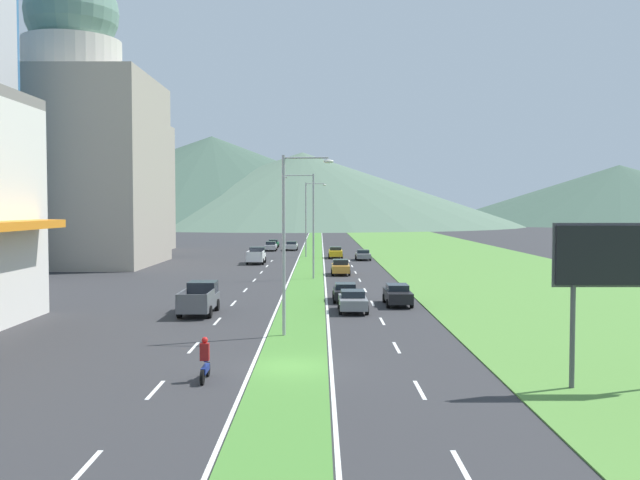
{
  "coord_description": "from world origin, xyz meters",
  "views": [
    {
      "loc": [
        1.26,
        -30.43,
        7.04
      ],
      "look_at": [
        0.93,
        47.95,
        3.39
      ],
      "focal_mm": 39.38,
      "sensor_mm": 36.0,
      "label": 1
    }
  ],
  "objects_px": {
    "car_2": "(401,294)",
    "car_8": "(274,246)",
    "car_6": "(348,292)",
    "car_7": "(366,255)",
    "street_lamp_far": "(311,215)",
    "car_4": "(343,267)",
    "motorcycle_rider": "(208,362)",
    "car_5": "(356,301)",
    "billboard_roadside": "(621,264)",
    "car_3": "(295,246)",
    "car_1": "(276,243)",
    "street_lamp_near": "(292,234)",
    "pickup_truck_0": "(259,256)",
    "car_0": "(338,252)",
    "street_lamp_mid": "(313,219)",
    "pickup_truck_1": "(203,299)"
  },
  "relations": [
    {
      "from": "street_lamp_far",
      "to": "pickup_truck_0",
      "type": "bearing_deg",
      "value": -118.97
    },
    {
      "from": "street_lamp_far",
      "to": "pickup_truck_1",
      "type": "distance_m",
      "value": 53.32
    },
    {
      "from": "car_1",
      "to": "car_2",
      "type": "relative_size",
      "value": 0.94
    },
    {
      "from": "billboard_roadside",
      "to": "car_5",
      "type": "distance_m",
      "value": 22.54
    },
    {
      "from": "car_1",
      "to": "car_3",
      "type": "distance_m",
      "value": 8.82
    },
    {
      "from": "car_0",
      "to": "car_7",
      "type": "distance_m",
      "value": 5.18
    },
    {
      "from": "car_2",
      "to": "car_4",
      "type": "xyz_separation_m",
      "value": [
        -3.45,
        22.77,
        0.03
      ]
    },
    {
      "from": "street_lamp_mid",
      "to": "pickup_truck_1",
      "type": "xyz_separation_m",
      "value": [
        -7.02,
        -22.27,
        -4.92
      ]
    },
    {
      "from": "car_2",
      "to": "car_5",
      "type": "bearing_deg",
      "value": -46.01
    },
    {
      "from": "car_2",
      "to": "car_8",
      "type": "xyz_separation_m",
      "value": [
        -13.55,
        63.15,
        0.0
      ]
    },
    {
      "from": "car_0",
      "to": "car_6",
      "type": "height_order",
      "value": "car_0"
    },
    {
      "from": "car_5",
      "to": "car_6",
      "type": "xyz_separation_m",
      "value": [
        -0.3,
        5.48,
        -0.05
      ]
    },
    {
      "from": "street_lamp_far",
      "to": "car_0",
      "type": "distance_m",
      "value": 6.71
    },
    {
      "from": "car_0",
      "to": "car_1",
      "type": "xyz_separation_m",
      "value": [
        -10.33,
        25.81,
        -0.08
      ]
    },
    {
      "from": "car_0",
      "to": "car_4",
      "type": "height_order",
      "value": "car_4"
    },
    {
      "from": "street_lamp_mid",
      "to": "car_7",
      "type": "relative_size",
      "value": 2.45
    },
    {
      "from": "car_8",
      "to": "pickup_truck_0",
      "type": "xyz_separation_m",
      "value": [
        -0.01,
        -25.74,
        0.2
      ]
    },
    {
      "from": "motorcycle_rider",
      "to": "car_5",
      "type": "bearing_deg",
      "value": -20.11
    },
    {
      "from": "car_4",
      "to": "motorcycle_rider",
      "type": "height_order",
      "value": "motorcycle_rider"
    },
    {
      "from": "street_lamp_near",
      "to": "car_4",
      "type": "height_order",
      "value": "street_lamp_near"
    },
    {
      "from": "car_4",
      "to": "motorcycle_rider",
      "type": "distance_m",
      "value": 45.33
    },
    {
      "from": "pickup_truck_0",
      "to": "car_8",
      "type": "bearing_deg",
      "value": -0.02
    },
    {
      "from": "street_lamp_near",
      "to": "car_7",
      "type": "bearing_deg",
      "value": 82.36
    },
    {
      "from": "pickup_truck_1",
      "to": "street_lamp_mid",
      "type": "bearing_deg",
      "value": -17.49
    },
    {
      "from": "car_6",
      "to": "car_8",
      "type": "distance_m",
      "value": 61.73
    },
    {
      "from": "pickup_truck_0",
      "to": "motorcycle_rider",
      "type": "relative_size",
      "value": 2.7
    },
    {
      "from": "car_1",
      "to": "car_4",
      "type": "height_order",
      "value": "car_4"
    },
    {
      "from": "car_6",
      "to": "car_5",
      "type": "bearing_deg",
      "value": 3.16
    },
    {
      "from": "car_1",
      "to": "car_7",
      "type": "distance_m",
      "value": 32.66
    },
    {
      "from": "car_6",
      "to": "car_8",
      "type": "bearing_deg",
      "value": -170.81
    },
    {
      "from": "car_0",
      "to": "pickup_truck_0",
      "type": "bearing_deg",
      "value": -46.78
    },
    {
      "from": "car_1",
      "to": "car_6",
      "type": "height_order",
      "value": "car_1"
    },
    {
      "from": "car_3",
      "to": "motorcycle_rider",
      "type": "relative_size",
      "value": 2.37
    },
    {
      "from": "car_1",
      "to": "car_2",
      "type": "bearing_deg",
      "value": -169.28
    },
    {
      "from": "street_lamp_near",
      "to": "car_0",
      "type": "height_order",
      "value": "street_lamp_near"
    },
    {
      "from": "car_5",
      "to": "motorcycle_rider",
      "type": "xyz_separation_m",
      "value": [
        -6.88,
        -18.78,
        -0.0
      ]
    },
    {
      "from": "car_0",
      "to": "car_5",
      "type": "xyz_separation_m",
      "value": [
        0.06,
        -50.19,
        -0.05
      ]
    },
    {
      "from": "street_lamp_near",
      "to": "car_8",
      "type": "height_order",
      "value": "street_lamp_near"
    },
    {
      "from": "car_6",
      "to": "car_7",
      "type": "xyz_separation_m",
      "value": [
        3.84,
        40.98,
        0.01
      ]
    },
    {
      "from": "car_6",
      "to": "street_lamp_near",
      "type": "bearing_deg",
      "value": -13.96
    },
    {
      "from": "car_5",
      "to": "car_7",
      "type": "height_order",
      "value": "car_5"
    },
    {
      "from": "street_lamp_far",
      "to": "car_6",
      "type": "xyz_separation_m",
      "value": [
        3.6,
        -46.52,
        -5.29
      ]
    },
    {
      "from": "pickup_truck_0",
      "to": "car_3",
      "type": "bearing_deg",
      "value": -6.91
    },
    {
      "from": "street_lamp_near",
      "to": "motorcycle_rider",
      "type": "xyz_separation_m",
      "value": [
        -2.98,
        -9.81,
        -4.88
      ]
    },
    {
      "from": "street_lamp_far",
      "to": "car_4",
      "type": "height_order",
      "value": "street_lamp_far"
    },
    {
      "from": "car_4",
      "to": "street_lamp_near",
      "type": "bearing_deg",
      "value": -6.25
    },
    {
      "from": "street_lamp_near",
      "to": "pickup_truck_0",
      "type": "distance_m",
      "value": 50.26
    },
    {
      "from": "motorcycle_rider",
      "to": "car_2",
      "type": "bearing_deg",
      "value": -24.95
    },
    {
      "from": "car_6",
      "to": "car_4",
      "type": "bearing_deg",
      "value": 179.34
    },
    {
      "from": "street_lamp_near",
      "to": "billboard_roadside",
      "type": "height_order",
      "value": "street_lamp_near"
    }
  ]
}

